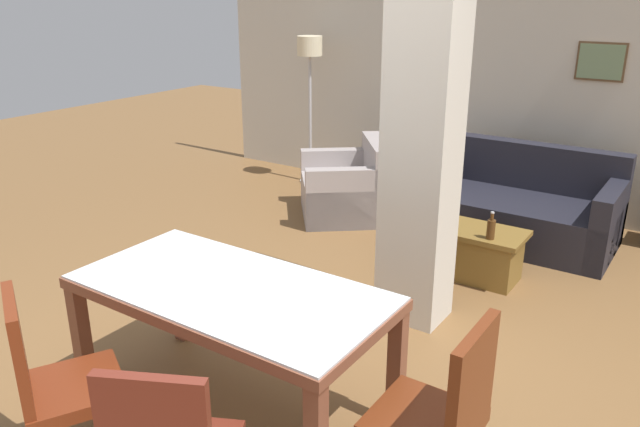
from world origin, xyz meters
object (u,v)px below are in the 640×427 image
object	(u,v)px
bottle	(491,229)
floor_lamp	(310,62)
dining_chair_head_right	(442,411)
coffee_table	(474,252)
dining_table	(231,313)
dining_chair_near_left	(53,377)
sofa	(516,209)
armchair	(348,190)

from	to	relation	value
bottle	floor_lamp	distance (m)	3.36
dining_chair_head_right	coffee_table	xyz separation A→B (m)	(-0.74, 2.41, -0.29)
dining_table	coffee_table	world-z (taller)	dining_table
dining_chair_head_right	floor_lamp	world-z (taller)	floor_lamp
bottle	dining_chair_near_left	bearing A→B (deg)	-109.12
coffee_table	bottle	world-z (taller)	bottle
sofa	floor_lamp	xyz separation A→B (m)	(-2.66, 0.42, 1.16)
coffee_table	floor_lamp	distance (m)	3.26
dining_chair_near_left	floor_lamp	distance (m)	5.06
sofa	armchair	distance (m)	1.69
dining_chair_near_left	armchair	size ratio (longest dim) A/B	0.77
armchair	bottle	distance (m)	1.99
dining_table	bottle	bearing A→B (deg)	74.25
dining_table	bottle	world-z (taller)	dining_table
dining_table	dining_chair_near_left	size ratio (longest dim) A/B	1.80
dining_table	dining_chair_head_right	bearing A→B (deg)	0.00
dining_chair_head_right	sofa	xyz separation A→B (m)	(-0.73, 3.44, -0.22)
dining_table	sofa	size ratio (longest dim) A/B	0.96
dining_chair_near_left	dining_chair_head_right	world-z (taller)	same
floor_lamp	armchair	bearing A→B (deg)	-37.22
sofa	armchair	bearing A→B (deg)	11.97
dining_table	armchair	bearing A→B (deg)	110.50
dining_chair_near_left	dining_chair_head_right	distance (m)	1.83
dining_chair_head_right	bottle	distance (m)	2.34
sofa	coffee_table	size ratio (longest dim) A/B	2.25
dining_chair_near_left	coffee_table	xyz separation A→B (m)	(0.90, 3.21, -0.29)
dining_chair_head_right	bottle	bearing A→B (deg)	14.30
coffee_table	dining_chair_head_right	bearing A→B (deg)	-72.83
dining_table	floor_lamp	world-z (taller)	floor_lamp
armchair	floor_lamp	world-z (taller)	floor_lamp
sofa	dining_table	bearing A→B (deg)	81.86
bottle	floor_lamp	bearing A→B (deg)	150.49
dining_chair_head_right	armchair	world-z (taller)	dining_chair_head_right
coffee_table	dining_table	bearing A→B (deg)	-101.18
sofa	coffee_table	xyz separation A→B (m)	(-0.02, -1.04, -0.07)
dining_chair_head_right	coffee_table	size ratio (longest dim) A/B	1.20
floor_lamp	bottle	bearing A→B (deg)	-29.51
dining_chair_near_left	dining_chair_head_right	size ratio (longest dim) A/B	1.00
dining_chair_near_left	bottle	world-z (taller)	dining_chair_near_left
coffee_table	bottle	distance (m)	0.36
floor_lamp	coffee_table	bearing A→B (deg)	-28.81
dining_chair_near_left	floor_lamp	xyz separation A→B (m)	(-1.74, 4.66, 0.94)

